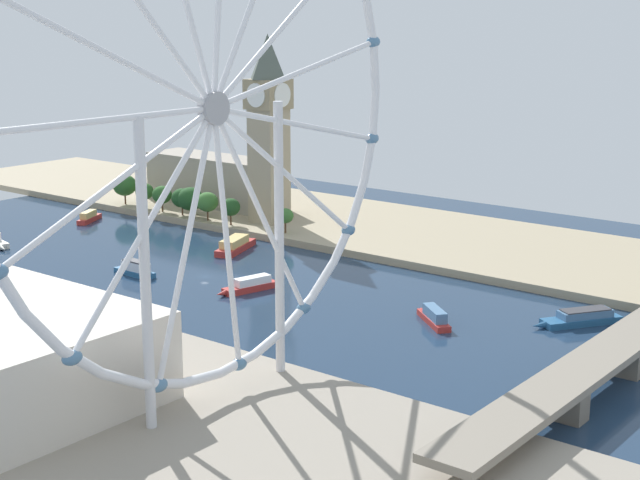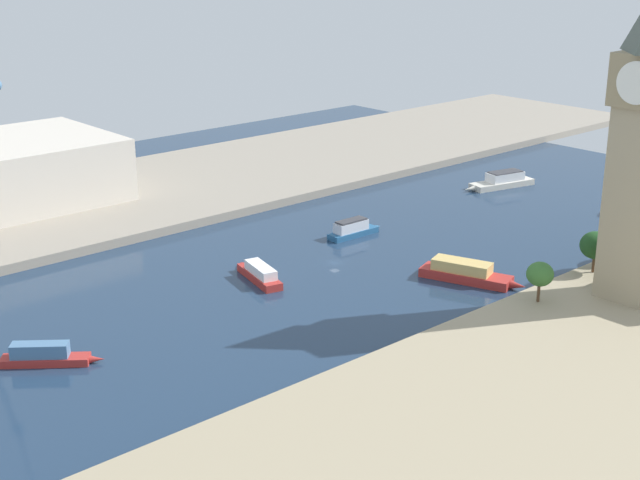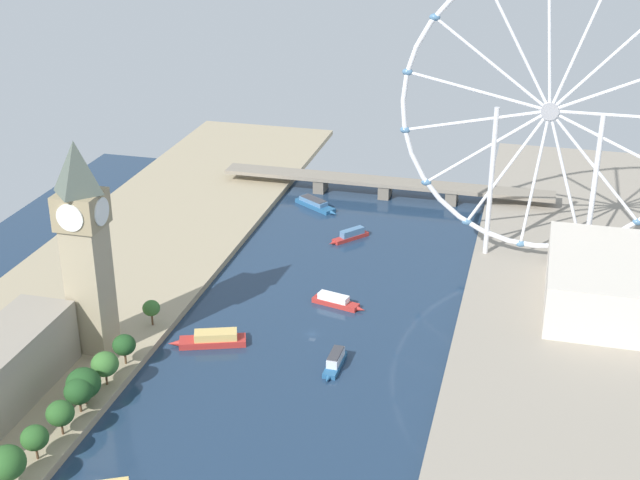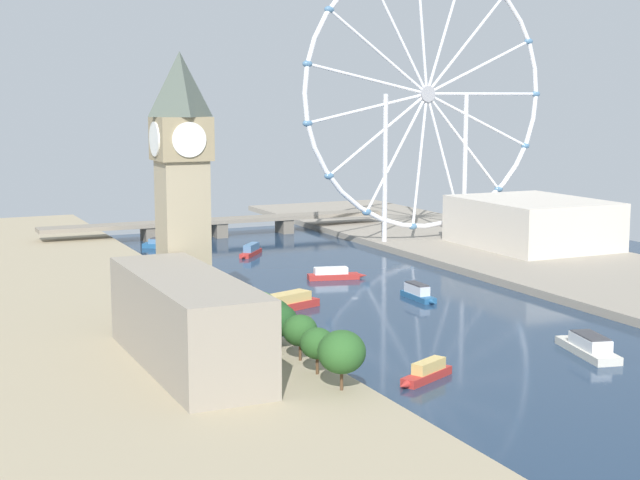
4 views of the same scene
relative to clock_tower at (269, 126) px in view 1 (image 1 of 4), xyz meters
The scene contains 14 objects.
ground_plane 95.26m from the clock_tower, 24.54° to the left, with size 370.29×370.29×0.00m, color #1E334C.
riverbank_left 61.22m from the clock_tower, 124.84° to the left, with size 90.00×520.00×3.00m, color tan.
clock_tower is the anchor object (origin of this frame).
parliament_block 56.63m from the clock_tower, 106.15° to the right, with size 22.00×75.01×23.49m, color gray.
tree_row_embankment 57.49m from the clock_tower, 71.39° to the right, with size 12.70×111.38×14.52m.
ferris_wheel 203.02m from the clock_tower, 37.83° to the left, with size 131.72×3.20×135.50m.
riverside_hall 211.40m from the clock_tower, 23.21° to the left, with size 54.85×68.25×21.92m, color beige.
river_bridge 209.15m from the clock_tower, 68.31° to the left, with size 182.29×13.55×9.43m.
tour_boat_0 109.04m from the clock_tower, 37.25° to the left, with size 24.04×9.75×4.88m.
tour_boat_1 176.67m from the clock_tower, 75.58° to the left, with size 27.39×20.47×4.76m.
tour_boat_3 95.58m from the clock_tower, 60.79° to the right, with size 20.39×12.26×5.03m.
tour_boat_4 61.73m from the clock_tower, 22.88° to the left, with size 30.11×15.53×5.70m.
tour_boat_5 153.63m from the clock_tower, 61.46° to the left, with size 17.05×20.13×5.16m.
tour_boat_6 101.29m from the clock_tower, ahead, with size 5.39×21.34×5.70m.
Camera 1 is at (240.52, 244.21, 94.82)m, focal length 54.15 mm.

